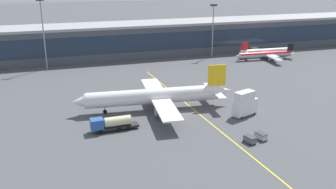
{
  "coord_description": "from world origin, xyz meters",
  "views": [
    {
      "loc": [
        -29.72,
        -81.25,
        34.67
      ],
      "look_at": [
        -3.26,
        3.11,
        4.5
      ],
      "focal_mm": 39.4,
      "sensor_mm": 36.0,
      "label": 1
    }
  ],
  "objects_px": {
    "baggage_cart_0": "(250,139)",
    "commuter_jet_far": "(266,54)",
    "fuel_tanker": "(111,123)",
    "baggage_cart_1": "(261,136)",
    "commuter_jet_near": "(266,51)",
    "main_airliner": "(155,96)",
    "catering_lift": "(245,104)"
  },
  "relations": [
    {
      "from": "commuter_jet_far",
      "to": "baggage_cart_1",
      "type": "bearing_deg",
      "value": -122.24
    },
    {
      "from": "baggage_cart_0",
      "to": "catering_lift",
      "type": "bearing_deg",
      "value": 65.79
    },
    {
      "from": "baggage_cart_0",
      "to": "baggage_cart_1",
      "type": "bearing_deg",
      "value": 13.36
    },
    {
      "from": "fuel_tanker",
      "to": "catering_lift",
      "type": "height_order",
      "value": "catering_lift"
    },
    {
      "from": "fuel_tanker",
      "to": "commuter_jet_near",
      "type": "xyz_separation_m",
      "value": [
        72.99,
        54.72,
        0.58
      ]
    },
    {
      "from": "main_airliner",
      "to": "baggage_cart_0",
      "type": "height_order",
      "value": "main_airliner"
    },
    {
      "from": "catering_lift",
      "to": "main_airliner",
      "type": "bearing_deg",
      "value": 152.69
    },
    {
      "from": "fuel_tanker",
      "to": "commuter_jet_far",
      "type": "height_order",
      "value": "commuter_jet_far"
    },
    {
      "from": "fuel_tanker",
      "to": "commuter_jet_far",
      "type": "relative_size",
      "value": 0.41
    },
    {
      "from": "main_airliner",
      "to": "commuter_jet_far",
      "type": "xyz_separation_m",
      "value": [
        57.55,
        40.44,
        -1.55
      ]
    },
    {
      "from": "main_airliner",
      "to": "baggage_cart_1",
      "type": "xyz_separation_m",
      "value": [
        17.02,
        -23.82,
        -2.94
      ]
    },
    {
      "from": "commuter_jet_near",
      "to": "baggage_cart_0",
      "type": "bearing_deg",
      "value": -123.61
    },
    {
      "from": "commuter_jet_near",
      "to": "baggage_cart_1",
      "type": "bearing_deg",
      "value": -122.07
    },
    {
      "from": "main_airliner",
      "to": "commuter_jet_near",
      "type": "height_order",
      "value": "main_airliner"
    },
    {
      "from": "baggage_cart_0",
      "to": "commuter_jet_near",
      "type": "height_order",
      "value": "commuter_jet_near"
    },
    {
      "from": "catering_lift",
      "to": "baggage_cart_0",
      "type": "xyz_separation_m",
      "value": [
        -6.34,
        -14.1,
        -2.28
      ]
    },
    {
      "from": "fuel_tanker",
      "to": "commuter_jet_near",
      "type": "bearing_deg",
      "value": 36.86
    },
    {
      "from": "main_airliner",
      "to": "commuter_jet_far",
      "type": "height_order",
      "value": "main_airliner"
    },
    {
      "from": "fuel_tanker",
      "to": "commuter_jet_far",
      "type": "xyz_separation_m",
      "value": [
        70.37,
        50.13,
        0.43
      ]
    },
    {
      "from": "fuel_tanker",
      "to": "commuter_jet_near",
      "type": "height_order",
      "value": "commuter_jet_near"
    },
    {
      "from": "main_airliner",
      "to": "fuel_tanker",
      "type": "relative_size",
      "value": 3.84
    },
    {
      "from": "main_airliner",
      "to": "commuter_jet_far",
      "type": "bearing_deg",
      "value": 35.1
    },
    {
      "from": "baggage_cart_1",
      "to": "commuter_jet_near",
      "type": "relative_size",
      "value": 0.12
    },
    {
      "from": "catering_lift",
      "to": "baggage_cart_1",
      "type": "relative_size",
      "value": 2.47
    },
    {
      "from": "baggage_cart_1",
      "to": "baggage_cart_0",
      "type": "bearing_deg",
      "value": -166.64
    },
    {
      "from": "baggage_cart_0",
      "to": "baggage_cart_1",
      "type": "relative_size",
      "value": 1.0
    },
    {
      "from": "main_airliner",
      "to": "commuter_jet_far",
      "type": "distance_m",
      "value": 70.35
    },
    {
      "from": "main_airliner",
      "to": "catering_lift",
      "type": "xyz_separation_m",
      "value": [
        20.25,
        -10.46,
        -0.66
      ]
    },
    {
      "from": "main_airliner",
      "to": "baggage_cart_1",
      "type": "height_order",
      "value": "main_airliner"
    },
    {
      "from": "catering_lift",
      "to": "baggage_cart_0",
      "type": "distance_m",
      "value": 15.63
    },
    {
      "from": "baggage_cart_0",
      "to": "commuter_jet_far",
      "type": "distance_m",
      "value": 78.3
    },
    {
      "from": "catering_lift",
      "to": "baggage_cart_1",
      "type": "bearing_deg",
      "value": -103.58
    }
  ]
}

